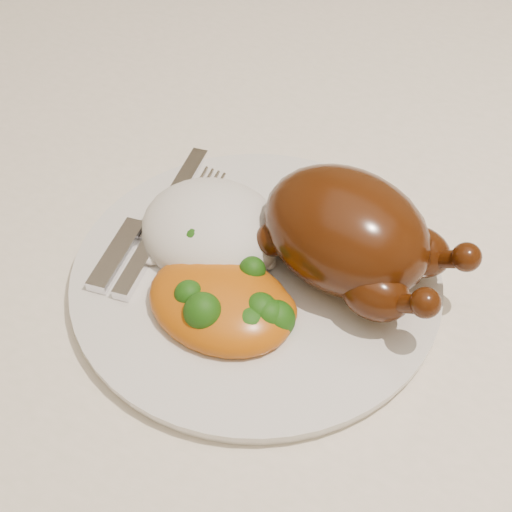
% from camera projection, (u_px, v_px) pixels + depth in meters
% --- Properties ---
extents(dining_table, '(1.60, 0.90, 0.76)m').
position_uv_depth(dining_table, '(459.00, 300.00, 0.74)').
color(dining_table, brown).
rests_on(dining_table, floor).
extents(tablecloth, '(1.73, 1.03, 0.18)m').
position_uv_depth(tablecloth, '(475.00, 252.00, 0.68)').
color(tablecloth, white).
rests_on(tablecloth, dining_table).
extents(dinner_plate, '(0.39, 0.39, 0.01)m').
position_uv_depth(dinner_plate, '(256.00, 277.00, 0.61)').
color(dinner_plate, silver).
rests_on(dinner_plate, tablecloth).
extents(roast_chicken, '(0.19, 0.14, 0.09)m').
position_uv_depth(roast_chicken, '(350.00, 234.00, 0.58)').
color(roast_chicken, '#401806').
rests_on(roast_chicken, dinner_plate).
extents(rice_mound, '(0.14, 0.13, 0.07)m').
position_uv_depth(rice_mound, '(212.00, 231.00, 0.62)').
color(rice_mound, white).
rests_on(rice_mound, dinner_plate).
extents(mac_and_cheese, '(0.13, 0.10, 0.05)m').
position_uv_depth(mac_and_cheese, '(228.00, 302.00, 0.57)').
color(mac_and_cheese, '#CD660D').
rests_on(mac_and_cheese, dinner_plate).
extents(cutlery, '(0.06, 0.20, 0.01)m').
position_uv_depth(cutlery, '(148.00, 236.00, 0.63)').
color(cutlery, silver).
rests_on(cutlery, dinner_plate).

